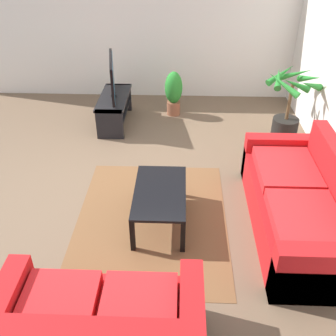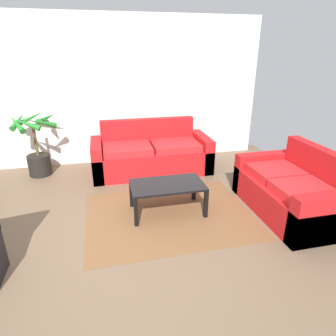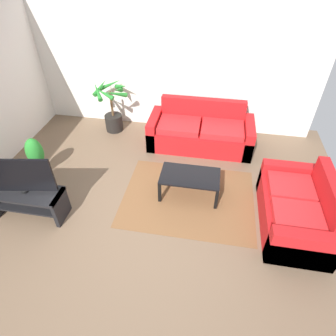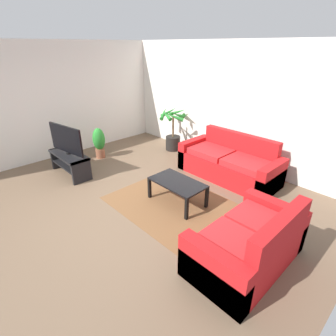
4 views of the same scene
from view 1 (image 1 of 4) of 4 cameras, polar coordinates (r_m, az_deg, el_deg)
The scene contains 10 objects.
ground_plane at distance 5.03m, azimuth -9.49°, elevation -2.61°, with size 6.60×6.60×0.00m, color brown.
wall_left at distance 7.21m, azimuth -6.09°, elevation 20.77°, with size 0.06×6.00×2.70m, color silver.
couch_main at distance 4.40m, azimuth 19.00°, elevation -5.29°, with size 2.10×0.90×0.90m.
couch_loveseat at distance 3.19m, azimuth -10.37°, elevation -23.13°, with size 0.90×1.58×0.90m.
tv_stand at distance 6.40m, azimuth -7.93°, elevation 9.10°, with size 1.10×0.45×0.48m.
tv at distance 6.21m, azimuth -8.25°, elevation 13.22°, with size 1.02×0.21×0.62m.
coffee_table at distance 4.21m, azimuth -1.20°, elevation -4.01°, with size 0.98×0.56×0.42m.
area_rug at distance 4.45m, azimuth -2.45°, elevation -7.68°, with size 2.20×1.70×0.01m, color brown.
potted_palm at distance 6.00m, azimuth 17.31°, elevation 7.99°, with size 0.81×0.82×1.12m.
potted_plant_small at distance 6.62m, azimuth 0.83°, elevation 11.23°, with size 0.30×0.30×0.76m.
Camera 1 is at (3.97, 0.98, 2.94)m, focal length 41.13 mm.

